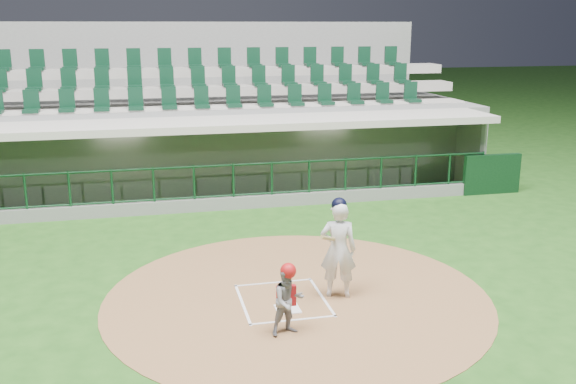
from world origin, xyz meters
name	(u,v)px	position (x,y,z in m)	size (l,w,h in m)	color
ground	(279,295)	(0.00, 0.00, 0.00)	(120.00, 120.00, 0.00)	#1E4C15
dirt_circle	(297,297)	(0.30, -0.20, 0.01)	(7.20, 7.20, 0.01)	brown
home_plate	(288,309)	(0.00, -0.70, 0.02)	(0.43, 0.43, 0.02)	white
batter_box_chalk	(283,300)	(0.00, -0.30, 0.02)	(1.55, 1.80, 0.01)	white
dugout_structure	(225,161)	(0.01, 7.82, 0.96)	(16.40, 3.70, 3.00)	gray
seating_deck	(212,130)	(0.00, 10.91, 1.42)	(17.00, 6.72, 5.15)	gray
batter	(338,248)	(1.04, -0.33, 0.97)	(0.92, 0.95, 1.91)	silver
catcher	(288,299)	(-0.19, -1.59, 0.62)	(0.65, 0.56, 1.23)	gray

